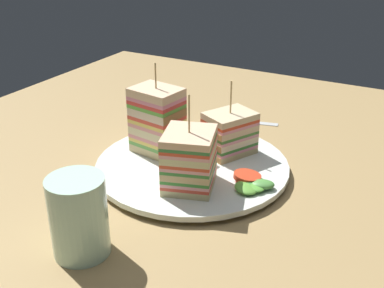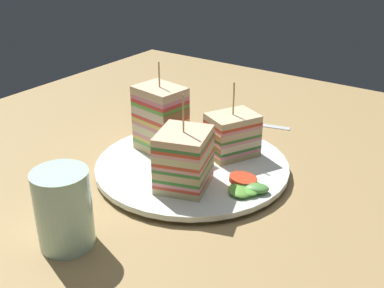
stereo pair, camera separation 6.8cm
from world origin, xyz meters
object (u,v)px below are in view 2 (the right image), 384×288
at_px(plate, 192,166).
at_px(drinking_glass, 64,214).
at_px(sandwich_wedge_1, 232,135).
at_px(sandwich_wedge_2, 161,119).
at_px(spoon, 233,119).
at_px(sandwich_wedge_0, 184,159).

relative_size(plate, drinking_glass, 3.03).
height_order(plate, sandwich_wedge_1, sandwich_wedge_1).
height_order(sandwich_wedge_2, spoon, sandwich_wedge_2).
relative_size(sandwich_wedge_2, spoon, 0.95).
relative_size(sandwich_wedge_1, sandwich_wedge_2, 0.82).
height_order(sandwich_wedge_2, drinking_glass, sandwich_wedge_2).
height_order(plate, sandwich_wedge_0, sandwich_wedge_0).
distance_m(sandwich_wedge_0, sandwich_wedge_2, 0.11).
bearing_deg(sandwich_wedge_0, sandwich_wedge_1, -20.35).
bearing_deg(spoon, sandwich_wedge_1, 105.77).
xyz_separation_m(plate, sandwich_wedge_2, (-0.01, -0.06, 0.05)).
height_order(sandwich_wedge_0, spoon, sandwich_wedge_0).
height_order(sandwich_wedge_1, drinking_glass, sandwich_wedge_1).
xyz_separation_m(plate, sandwich_wedge_0, (0.06, 0.03, 0.04)).
bearing_deg(sandwich_wedge_0, plate, 7.57).
bearing_deg(sandwich_wedge_2, sandwich_wedge_1, 33.86).
bearing_deg(drinking_glass, sandwich_wedge_2, -168.71).
distance_m(sandwich_wedge_0, spoon, 0.27).
bearing_deg(sandwich_wedge_1, spoon, -123.35).
distance_m(sandwich_wedge_2, drinking_glass, 0.24).
relative_size(plate, sandwich_wedge_0, 2.19).
bearing_deg(spoon, plate, 89.70).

